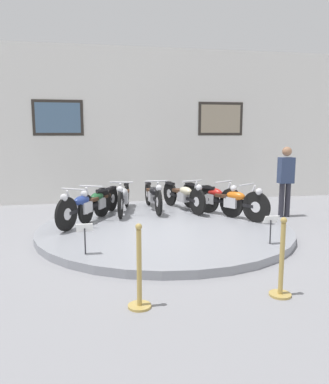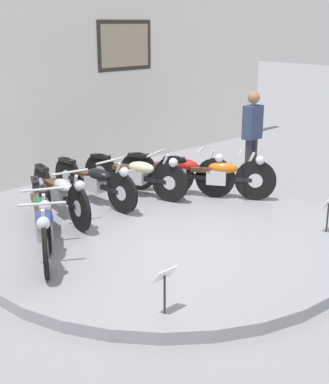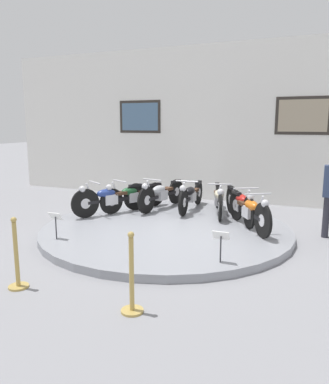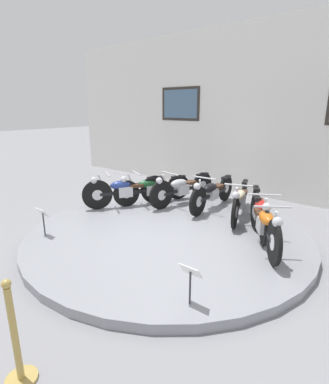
{
  "view_description": "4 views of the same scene",
  "coord_description": "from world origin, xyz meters",
  "px_view_note": "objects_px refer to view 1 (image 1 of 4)",
  "views": [
    {
      "loc": [
        -1.35,
        -7.45,
        2.05
      ],
      "look_at": [
        0.05,
        0.29,
        0.81
      ],
      "focal_mm": 35.0,
      "sensor_mm": 36.0,
      "label": 1
    },
    {
      "loc": [
        -4.87,
        -5.0,
        2.94
      ],
      "look_at": [
        0.18,
        0.21,
        0.62
      ],
      "focal_mm": 50.0,
      "sensor_mm": 36.0,
      "label": 2
    },
    {
      "loc": [
        2.9,
        -7.05,
        2.28
      ],
      "look_at": [
        -0.09,
        0.13,
        0.84
      ],
      "focal_mm": 35.0,
      "sensor_mm": 36.0,
      "label": 3
    },
    {
      "loc": [
        3.23,
        -4.14,
        2.36
      ],
      "look_at": [
        -0.12,
        0.04,
        0.85
      ],
      "focal_mm": 28.0,
      "sensor_mm": 36.0,
      "label": 4
    }
  ],
  "objects_px": {
    "visitor_standing": "(286,177)",
    "motorcycle_blue": "(84,205)",
    "motorcycle_red": "(211,197)",
    "stanchion_post_left_of_entry": "(139,280)",
    "motorcycle_cream": "(184,195)",
    "motorcycle_green": "(99,201)",
    "motorcycle_black": "(153,195)",
    "motorcycle_orange": "(232,200)",
    "info_placard_front_left": "(85,232)",
    "stanchion_post_right_of_entry": "(281,270)",
    "motorcycle_silver": "(124,196)",
    "info_placard_front_centre": "(271,223)"
  },
  "relations": [
    {
      "from": "motorcycle_green",
      "to": "info_placard_front_centre",
      "type": "bearing_deg",
      "value": -42.46
    },
    {
      "from": "motorcycle_blue",
      "to": "info_placard_front_left",
      "type": "distance_m",
      "value": 2.08
    },
    {
      "from": "motorcycle_blue",
      "to": "stanchion_post_left_of_entry",
      "type": "height_order",
      "value": "stanchion_post_left_of_entry"
    },
    {
      "from": "info_placard_front_left",
      "to": "stanchion_post_left_of_entry",
      "type": "xyz_separation_m",
      "value": [
        0.67,
        -1.69,
        -0.16
      ]
    },
    {
      "from": "visitor_standing",
      "to": "stanchion_post_right_of_entry",
      "type": "relative_size",
      "value": 1.68
    },
    {
      "from": "motorcycle_green",
      "to": "stanchion_post_right_of_entry",
      "type": "relative_size",
      "value": 1.75
    },
    {
      "from": "motorcycle_red",
      "to": "stanchion_post_right_of_entry",
      "type": "bearing_deg",
      "value": -95.67
    },
    {
      "from": "info_placard_front_left",
      "to": "visitor_standing",
      "type": "height_order",
      "value": "visitor_standing"
    },
    {
      "from": "motorcycle_orange",
      "to": "motorcycle_green",
      "type": "bearing_deg",
      "value": 168.94
    },
    {
      "from": "motorcycle_green",
      "to": "visitor_standing",
      "type": "height_order",
      "value": "visitor_standing"
    },
    {
      "from": "motorcycle_cream",
      "to": "stanchion_post_right_of_entry",
      "type": "xyz_separation_m",
      "value": [
        0.15,
        -4.75,
        -0.18
      ]
    },
    {
      "from": "motorcycle_black",
      "to": "stanchion_post_right_of_entry",
      "type": "relative_size",
      "value": 1.94
    },
    {
      "from": "motorcycle_red",
      "to": "motorcycle_blue",
      "type": "bearing_deg",
      "value": -168.86
    },
    {
      "from": "motorcycle_green",
      "to": "info_placard_front_left",
      "type": "xyz_separation_m",
      "value": [
        -0.24,
        -2.66,
        -0.01
      ]
    },
    {
      "from": "motorcycle_cream",
      "to": "motorcycle_green",
      "type": "bearing_deg",
      "value": -168.88
    },
    {
      "from": "motorcycle_silver",
      "to": "motorcycle_orange",
      "type": "bearing_deg",
      "value": -22.56
    },
    {
      "from": "motorcycle_blue",
      "to": "motorcycle_green",
      "type": "xyz_separation_m",
      "value": [
        0.31,
        0.58,
        -0.02
      ]
    },
    {
      "from": "motorcycle_red",
      "to": "visitor_standing",
      "type": "height_order",
      "value": "visitor_standing"
    },
    {
      "from": "motorcycle_green",
      "to": "motorcycle_cream",
      "type": "distance_m",
      "value": 2.12
    },
    {
      "from": "motorcycle_red",
      "to": "motorcycle_orange",
      "type": "distance_m",
      "value": 0.66
    },
    {
      "from": "motorcycle_cream",
      "to": "visitor_standing",
      "type": "bearing_deg",
      "value": -12.31
    },
    {
      "from": "stanchion_post_left_of_entry",
      "to": "motorcycle_cream",
      "type": "bearing_deg",
      "value": 70.9
    },
    {
      "from": "motorcycle_blue",
      "to": "motorcycle_cream",
      "type": "distance_m",
      "value": 2.58
    },
    {
      "from": "motorcycle_blue",
      "to": "stanchion_post_left_of_entry",
      "type": "distance_m",
      "value": 3.84
    },
    {
      "from": "motorcycle_red",
      "to": "stanchion_post_right_of_entry",
      "type": "relative_size",
      "value": 1.75
    },
    {
      "from": "visitor_standing",
      "to": "motorcycle_blue",
      "type": "bearing_deg",
      "value": -174.54
    },
    {
      "from": "motorcycle_orange",
      "to": "stanchion_post_right_of_entry",
      "type": "bearing_deg",
      "value": -101.09
    },
    {
      "from": "stanchion_post_left_of_entry",
      "to": "info_placard_front_centre",
      "type": "bearing_deg",
      "value": 34.29
    },
    {
      "from": "motorcycle_black",
      "to": "motorcycle_red",
      "type": "height_order",
      "value": "motorcycle_red"
    },
    {
      "from": "motorcycle_blue",
      "to": "info_placard_front_left",
      "type": "xyz_separation_m",
      "value": [
        0.06,
        -2.08,
        -0.03
      ]
    },
    {
      "from": "motorcycle_blue",
      "to": "motorcycle_silver",
      "type": "xyz_separation_m",
      "value": [
        0.9,
        0.99,
        -0.01
      ]
    },
    {
      "from": "motorcycle_blue",
      "to": "motorcycle_orange",
      "type": "xyz_separation_m",
      "value": [
        3.27,
        0.0,
        -0.0
      ]
    },
    {
      "from": "motorcycle_black",
      "to": "visitor_standing",
      "type": "distance_m",
      "value": 3.27
    },
    {
      "from": "motorcycle_green",
      "to": "motorcycle_orange",
      "type": "xyz_separation_m",
      "value": [
        2.97,
        -0.58,
        0.02
      ]
    },
    {
      "from": "stanchion_post_left_of_entry",
      "to": "stanchion_post_right_of_entry",
      "type": "bearing_deg",
      "value": 0.0
    },
    {
      "from": "motorcycle_black",
      "to": "motorcycle_orange",
      "type": "relative_size",
      "value": 1.16
    },
    {
      "from": "motorcycle_orange",
      "to": "stanchion_post_left_of_entry",
      "type": "relative_size",
      "value": 1.68
    },
    {
      "from": "motorcycle_cream",
      "to": "motorcycle_red",
      "type": "xyz_separation_m",
      "value": [
        0.59,
        -0.4,
        0.01
      ]
    },
    {
      "from": "motorcycle_orange",
      "to": "stanchion_post_left_of_entry",
      "type": "xyz_separation_m",
      "value": [
        -2.54,
        -3.76,
        -0.2
      ]
    },
    {
      "from": "motorcycle_red",
      "to": "info_placard_front_centre",
      "type": "xyz_separation_m",
      "value": [
        0.24,
        -2.66,
        -0.03
      ]
    },
    {
      "from": "stanchion_post_left_of_entry",
      "to": "stanchion_post_right_of_entry",
      "type": "height_order",
      "value": "same"
    },
    {
      "from": "info_placard_front_left",
      "to": "stanchion_post_left_of_entry",
      "type": "relative_size",
      "value": 0.5
    },
    {
      "from": "motorcycle_black",
      "to": "motorcycle_cream",
      "type": "bearing_deg",
      "value": -11.01
    },
    {
      "from": "motorcycle_cream",
      "to": "motorcycle_red",
      "type": "height_order",
      "value": "motorcycle_red"
    },
    {
      "from": "motorcycle_blue",
      "to": "info_placard_front_centre",
      "type": "height_order",
      "value": "motorcycle_blue"
    },
    {
      "from": "motorcycle_green",
      "to": "motorcycle_red",
      "type": "height_order",
      "value": "motorcycle_red"
    },
    {
      "from": "motorcycle_red",
      "to": "stanchion_post_left_of_entry",
      "type": "bearing_deg",
      "value": -117.18
    },
    {
      "from": "motorcycle_blue",
      "to": "info_placard_front_centre",
      "type": "relative_size",
      "value": 3.43
    },
    {
      "from": "visitor_standing",
      "to": "stanchion_post_left_of_entry",
      "type": "distance_m",
      "value": 5.9
    },
    {
      "from": "stanchion_post_right_of_entry",
      "to": "motorcycle_blue",
      "type": "bearing_deg",
      "value": 123.99
    }
  ]
}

